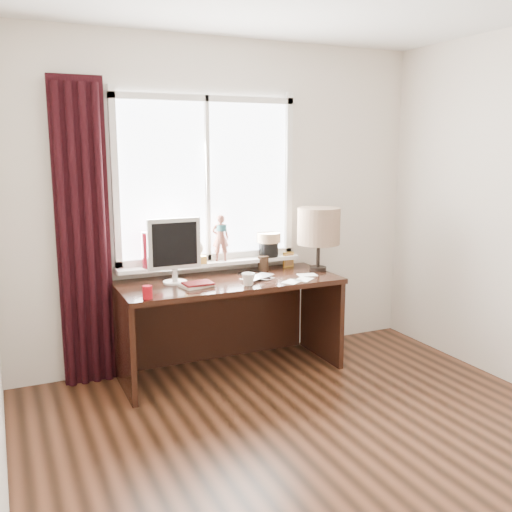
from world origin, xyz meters
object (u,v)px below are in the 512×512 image
laptop (257,278)px  monitor (174,247)px  red_cup (147,292)px  desk (225,307)px  table_lamp (319,227)px  mug (248,279)px

laptop → monitor: size_ratio=0.61×
red_cup → desk: size_ratio=0.05×
laptop → red_cup: 0.94m
monitor → table_lamp: 1.21m
desk → table_lamp: bearing=-5.7°
mug → red_cup: (-0.77, -0.05, -0.01)m
laptop → red_cup: red_cup is taller
mug → red_cup: mug is taller
red_cup → table_lamp: table_lamp is taller
laptop → monitor: (-0.62, 0.14, 0.27)m
red_cup → desk: bearing=27.9°
table_lamp → monitor: bearing=177.4°
mug → table_lamp: (0.74, 0.24, 0.31)m
laptop → monitor: 0.69m
monitor → laptop: bearing=-13.1°
monitor → red_cup: bearing=-130.2°
table_lamp → desk: bearing=174.3°
mug → monitor: bearing=147.7°
mug → desk: bearing=100.5°
laptop → mug: mug is taller
red_cup → table_lamp: 1.57m
laptop → table_lamp: (0.59, 0.09, 0.35)m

